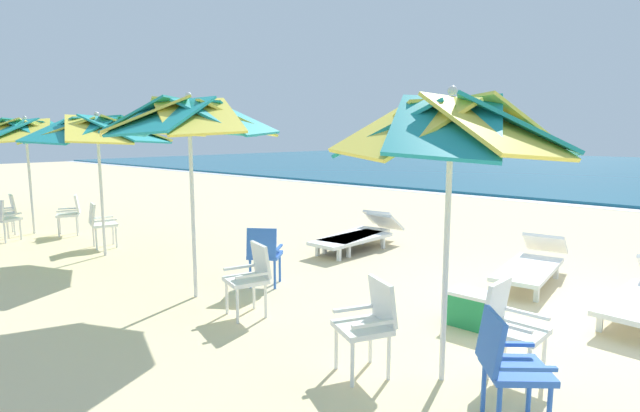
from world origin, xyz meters
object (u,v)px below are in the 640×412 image
Objects in this scene: beach_umbrella_0 at (451,130)px; sun_lounger_3 at (360,232)px; plastic_chair_6 at (6,212)px; beach_umbrella_1 at (189,119)px; cooler_box at (473,309)px; plastic_chair_4 at (264,252)px; plastic_chair_3 at (251,275)px; plastic_chair_5 at (100,222)px; plastic_chair_8 at (2,217)px; sun_lounger_2 at (358,235)px; plastic_chair_7 at (71,212)px; plastic_chair_1 at (508,362)px; sun_lounger_1 at (532,264)px; beach_umbrella_2 at (97,131)px; beach_umbrella_3 at (26,131)px; plastic_chair_0 at (369,321)px; plastic_chair_2 at (510,323)px.

beach_umbrella_0 reaches higher than sun_lounger_3.
beach_umbrella_0 reaches higher than plastic_chair_6.
beach_umbrella_1 reaches higher than cooler_box.
plastic_chair_4 is at bearing -168.86° from cooler_box.
plastic_chair_3 is 1.12m from plastic_chair_4.
plastic_chair_5 and plastic_chair_8 have the same top height.
plastic_chair_7 is at bearing -151.87° from sun_lounger_2.
plastic_chair_1 is at bearing -42.63° from sun_lounger_3.
plastic_chair_4 reaches higher than sun_lounger_1.
beach_umbrella_2 is 1.17× the size of sun_lounger_1.
plastic_chair_3 is at bearing -73.37° from sun_lounger_2.
plastic_chair_1 is 10.60m from beach_umbrella_3.
sun_lounger_3 is at bearing 137.37° from plastic_chair_1.
plastic_chair_7 is at bearing 174.57° from plastic_chair_0.
plastic_chair_8 reaches higher than sun_lounger_3.
sun_lounger_1 is (9.37, 3.52, -1.93)m from beach_umbrella_3.
plastic_chair_8 is at bearing -173.11° from plastic_chair_2.
plastic_chair_8 is 1.73× the size of cooler_box.
plastic_chair_3 is at bearing -169.67° from plastic_chair_2.
cooler_box is (0.23, 1.67, -0.30)m from plastic_chair_0.
beach_umbrella_1 is 3.10× the size of plastic_chair_7.
plastic_chair_5 is at bearing 160.19° from beach_umbrella_2.
beach_umbrella_0 reaches higher than plastic_chair_7.
plastic_chair_5 is 0.34× the size of beach_umbrella_3.
plastic_chair_8 reaches higher than cooler_box.
plastic_chair_2 is 1.00× the size of plastic_chair_8.
plastic_chair_3 is at bearing -49.87° from plastic_chair_4.
plastic_chair_6 is (-7.66, -0.36, 0.00)m from plastic_chair_3.
beach_umbrella_3 reaches higher than sun_lounger_2.
plastic_chair_6 is at bearing -179.35° from plastic_chair_0.
plastic_chair_0 is 3.51m from beach_umbrella_1.
beach_umbrella_3 is (-2.41, -0.38, 1.72)m from plastic_chair_5.
plastic_chair_4 is at bearing 174.72° from plastic_chair_2.
plastic_chair_5 is 1.73× the size of cooler_box.
beach_umbrella_1 is 3.10× the size of plastic_chair_6.
plastic_chair_3 is (-3.16, 0.24, 0.00)m from plastic_chair_1.
plastic_chair_5 is at bearing -179.20° from plastic_chair_2.
beach_umbrella_1 is at bearing -171.50° from plastic_chair_2.
plastic_chair_2 is at bearing 2.72° from beach_umbrella_3.
sun_lounger_3 is (3.67, 3.36, -0.22)m from plastic_chair_5.
beach_umbrella_1 is 4.13m from sun_lounger_2.
beach_umbrella_0 reaches higher than plastic_chair_3.
plastic_chair_5 is (-8.04, 0.66, 0.00)m from plastic_chair_1.
plastic_chair_4 and plastic_chair_8 have the same top height.
plastic_chair_6 is at bearing -171.22° from beach_umbrella_2.
plastic_chair_7 is (-8.49, 0.81, 0.00)m from plastic_chair_0.
sun_lounger_3 is (5.69, 4.43, -0.22)m from plastic_chair_8.
beach_umbrella_2 is at bearing -133.45° from sun_lounger_2.
plastic_chair_0 is at bearing 2.64° from plastic_chair_8.
plastic_chair_7 is at bearing -160.83° from sun_lounger_1.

